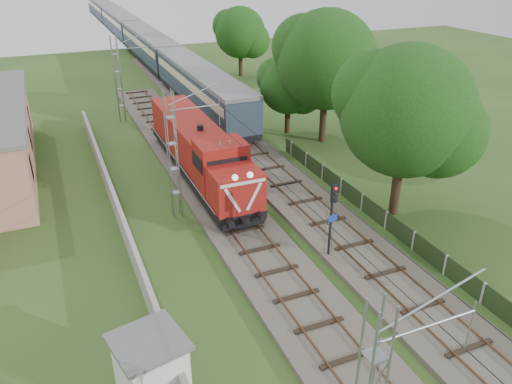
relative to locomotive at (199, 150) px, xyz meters
name	(u,v)px	position (x,y,z in m)	size (l,w,h in m)	color
ground	(311,322)	(0.00, -16.69, -2.25)	(140.00, 140.00, 0.00)	#284C1C
track_main	(252,242)	(0.00, -9.69, -2.06)	(4.20, 70.00, 0.45)	#6B6054
track_side	(247,151)	(5.00, 3.31, -2.06)	(4.20, 80.00, 0.45)	#6B6054
catenary	(174,155)	(-2.95, -4.69, 1.80)	(3.31, 70.00, 8.00)	gray
boundary_wall	(119,215)	(-6.50, -4.69, -1.50)	(0.25, 40.00, 1.50)	#9E9E99
fence	(414,241)	(8.00, -13.69, -1.65)	(0.12, 32.00, 1.20)	black
locomotive	(199,150)	(0.00, 0.00, 0.00)	(3.01, 17.19, 4.37)	black
coach_rake	(133,32)	(5.00, 52.30, 0.42)	(3.25, 96.90, 3.75)	black
signal_post	(333,208)	(3.26, -12.65, 0.88)	(0.50, 0.39, 4.56)	black
relay_hut	(151,367)	(-7.40, -17.81, -0.95)	(2.96, 2.96, 2.57)	silver
tree_a	(408,113)	(9.75, -9.73, 4.32)	(8.12, 7.73, 10.52)	#3E2619
tree_b	(328,61)	(12.07, 3.36, 4.58)	(8.44, 8.04, 10.94)	#3E2619
tree_c	(289,85)	(10.21, 6.43, 2.05)	(5.31, 5.06, 6.89)	#3E2619
tree_d	(241,33)	(14.26, 28.23, 3.09)	(6.60, 6.28, 8.55)	#3E2619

